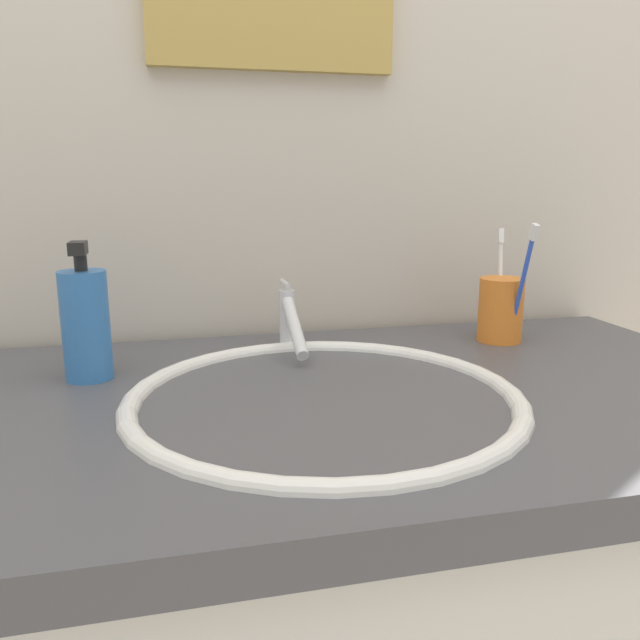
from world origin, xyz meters
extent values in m
cube|color=beige|center=(0.00, 0.35, 1.20)|extent=(2.40, 0.04, 2.40)
cube|color=#4C4C51|center=(0.00, 0.00, 0.83)|extent=(1.20, 0.62, 0.04)
ellipsoid|color=white|center=(0.00, -0.02, 0.79)|extent=(0.42, 0.42, 0.11)
torus|color=white|center=(0.00, -0.02, 0.85)|extent=(0.48, 0.48, 0.02)
cylinder|color=#595B60|center=(0.00, -0.02, 0.74)|extent=(0.03, 0.03, 0.01)
cylinder|color=silver|center=(0.00, 0.22, 0.90)|extent=(0.02, 0.02, 0.09)
cylinder|color=silver|center=(0.00, 0.16, 0.90)|extent=(0.02, 0.13, 0.08)
cylinder|color=silver|center=(0.00, 0.24, 0.95)|extent=(0.01, 0.05, 0.01)
cylinder|color=orange|center=(0.34, 0.18, 0.90)|extent=(0.07, 0.07, 0.10)
cylinder|color=blue|center=(0.35, 0.14, 0.94)|extent=(0.01, 0.06, 0.18)
cube|color=white|center=(0.35, 0.11, 1.03)|extent=(0.01, 0.02, 0.03)
cylinder|color=white|center=(0.35, 0.21, 0.94)|extent=(0.02, 0.05, 0.16)
cube|color=white|center=(0.36, 0.22, 1.02)|extent=(0.01, 0.02, 0.03)
cylinder|color=#3372BF|center=(-0.28, 0.12, 0.92)|extent=(0.06, 0.06, 0.14)
cylinder|color=black|center=(-0.28, 0.12, 1.00)|extent=(0.02, 0.02, 0.02)
cube|color=black|center=(-0.28, 0.11, 1.02)|extent=(0.02, 0.04, 0.02)
camera|label=1|loc=(-0.17, -0.71, 1.11)|focal=34.99mm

